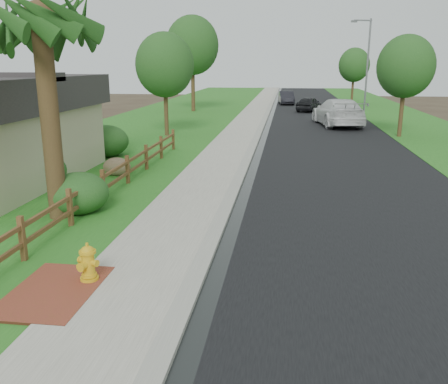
# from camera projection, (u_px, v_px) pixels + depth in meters

# --- Properties ---
(ground) EXTENTS (120.00, 120.00, 0.00)m
(ground) POSITION_uv_depth(u_px,v_px,m) (176.00, 279.00, 9.88)
(ground) COLOR #392A1F
(road) EXTENTS (8.00, 90.00, 0.02)m
(road) POSITION_uv_depth(u_px,v_px,m) (314.00, 113.00, 42.78)
(road) COLOR black
(road) RESTS_ON ground
(curb) EXTENTS (0.40, 90.00, 0.12)m
(curb) POSITION_uv_depth(u_px,v_px,m) (268.00, 112.00, 43.30)
(curb) COLOR gray
(curb) RESTS_ON ground
(wet_gutter) EXTENTS (0.50, 90.00, 0.00)m
(wet_gutter) POSITION_uv_depth(u_px,v_px,m) (272.00, 112.00, 43.26)
(wet_gutter) COLOR black
(wet_gutter) RESTS_ON road
(sidewalk) EXTENTS (2.20, 90.00, 0.10)m
(sidewalk) POSITION_uv_depth(u_px,v_px,m) (254.00, 112.00, 43.46)
(sidewalk) COLOR gray
(sidewalk) RESTS_ON ground
(grass_strip) EXTENTS (1.60, 90.00, 0.06)m
(grass_strip) POSITION_uv_depth(u_px,v_px,m) (233.00, 112.00, 43.71)
(grass_strip) COLOR #1D5919
(grass_strip) RESTS_ON ground
(lawn_near) EXTENTS (9.00, 90.00, 0.04)m
(lawn_near) POSITION_uv_depth(u_px,v_px,m) (178.00, 111.00, 44.37)
(lawn_near) COLOR #1D5919
(lawn_near) RESTS_ON ground
(verge_far) EXTENTS (6.00, 90.00, 0.04)m
(verge_far) POSITION_uv_depth(u_px,v_px,m) (393.00, 114.00, 41.90)
(verge_far) COLOR #1D5919
(verge_far) RESTS_ON ground
(brick_patch) EXTENTS (1.60, 2.40, 0.11)m
(brick_patch) POSITION_uv_depth(u_px,v_px,m) (54.00, 293.00, 9.19)
(brick_patch) COLOR brown
(brick_patch) RESTS_ON ground
(ranch_fence) EXTENTS (0.12, 16.92, 1.10)m
(ranch_fence) POSITION_uv_depth(u_px,v_px,m) (116.00, 176.00, 16.30)
(ranch_fence) COLOR #553B1C
(ranch_fence) RESTS_ON ground
(palm_tree) EXTENTS (3.60, 3.60, 6.60)m
(palm_tree) POSITION_uv_depth(u_px,v_px,m) (40.00, 17.00, 12.33)
(palm_tree) COLOR #3C2B18
(palm_tree) RESTS_ON ground
(fire_hydrant) EXTENTS (0.53, 0.43, 0.80)m
(fire_hydrant) POSITION_uv_depth(u_px,v_px,m) (88.00, 263.00, 9.54)
(fire_hydrant) COLOR gold
(fire_hydrant) RESTS_ON sidewalk
(white_suv) EXTENTS (3.67, 6.94, 1.92)m
(white_suv) POSITION_uv_depth(u_px,v_px,m) (338.00, 112.00, 34.00)
(white_suv) COLOR silver
(white_suv) RESTS_ON road
(dark_car_mid) EXTENTS (2.80, 4.31, 1.36)m
(dark_car_mid) POSITION_uv_depth(u_px,v_px,m) (309.00, 104.00, 44.24)
(dark_car_mid) COLOR black
(dark_car_mid) RESTS_ON road
(dark_car_far) EXTENTS (1.90, 4.41, 1.41)m
(dark_car_far) POSITION_uv_depth(u_px,v_px,m) (286.00, 98.00, 51.95)
(dark_car_far) COLOR black
(dark_car_far) RESTS_ON road
(streetlight) EXTENTS (1.76, 0.78, 7.92)m
(streetlight) POSITION_uv_depth(u_px,v_px,m) (366.00, 62.00, 39.59)
(streetlight) COLOR slate
(streetlight) RESTS_ON ground
(boulder) EXTENTS (1.28, 1.08, 0.74)m
(boulder) POSITION_uv_depth(u_px,v_px,m) (117.00, 167.00, 18.88)
(boulder) COLOR brown
(boulder) RESTS_ON ground
(shrub_b) EXTENTS (1.90, 1.90, 1.25)m
(shrub_b) POSITION_uv_depth(u_px,v_px,m) (79.00, 193.00, 14.07)
(shrub_b) COLOR #1B4217
(shrub_b) RESTS_ON ground
(shrub_c) EXTENTS (1.99, 1.99, 1.25)m
(shrub_c) POSITION_uv_depth(u_px,v_px,m) (42.00, 171.00, 17.00)
(shrub_c) COLOR #1B4217
(shrub_c) RESTS_ON ground
(shrub_d) EXTENTS (2.82, 2.82, 1.53)m
(shrub_d) POSITION_uv_depth(u_px,v_px,m) (105.00, 141.00, 22.62)
(shrub_d) COLOR #1B4217
(shrub_d) RESTS_ON ground
(tree_near_left) EXTENTS (3.49, 3.49, 6.19)m
(tree_near_left) POSITION_uv_depth(u_px,v_px,m) (165.00, 65.00, 28.30)
(tree_near_left) COLOR #3C2B18
(tree_near_left) RESTS_ON ground
(tree_near_right) EXTENTS (3.35, 3.35, 6.02)m
(tree_near_right) POSITION_uv_depth(u_px,v_px,m) (406.00, 67.00, 27.88)
(tree_near_right) COLOR #3C2B18
(tree_near_right) RESTS_ON ground
(tree_mid_left) EXTENTS (4.80, 4.80, 8.58)m
(tree_mid_left) POSITION_uv_depth(u_px,v_px,m) (192.00, 45.00, 42.81)
(tree_mid_left) COLOR #3C2B18
(tree_mid_left) RESTS_ON ground
(tree_far_right) EXTENTS (3.24, 3.24, 5.98)m
(tree_far_right) POSITION_uv_depth(u_px,v_px,m) (354.00, 65.00, 50.00)
(tree_far_right) COLOR #3C2B18
(tree_far_right) RESTS_ON ground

